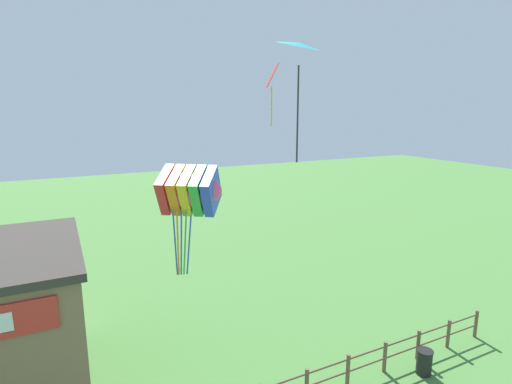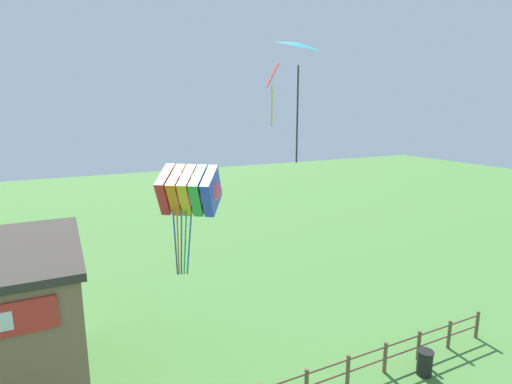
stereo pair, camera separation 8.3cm
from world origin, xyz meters
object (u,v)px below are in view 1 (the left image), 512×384
(kite_rainbow_parafoil, at_px, (189,190))
(kite_cyan_delta, at_px, (299,47))
(trash_bin, at_px, (424,362))
(kite_red_diamond, at_px, (272,83))

(kite_rainbow_parafoil, bearing_deg, kite_cyan_delta, -58.23)
(kite_rainbow_parafoil, height_order, kite_cyan_delta, kite_cyan_delta)
(trash_bin, bearing_deg, kite_red_diamond, 132.29)
(kite_cyan_delta, xyz_separation_m, kite_red_diamond, (1.08, 3.48, -0.71))
(trash_bin, bearing_deg, kite_rainbow_parafoil, 148.75)
(trash_bin, xyz_separation_m, kite_cyan_delta, (-5.05, 0.90, 10.61))
(trash_bin, xyz_separation_m, kite_red_diamond, (-3.98, 4.37, 9.90))
(kite_cyan_delta, distance_m, kite_red_diamond, 3.71)
(kite_rainbow_parafoil, relative_size, kite_red_diamond, 1.76)
(kite_red_diamond, bearing_deg, trash_bin, -47.71)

